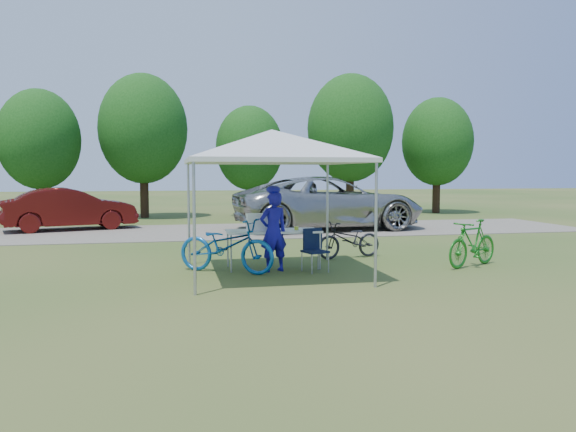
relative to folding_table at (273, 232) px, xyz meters
name	(u,v)px	position (x,y,z in m)	size (l,w,h in m)	color
ground	(272,275)	(-0.15, -0.73, -0.73)	(100.00, 100.00, 0.00)	#2D5119
gravel_strip	(230,231)	(-0.15, 7.27, -0.72)	(24.00, 5.00, 0.02)	gray
canopy	(272,134)	(-0.15, -0.73, 1.92)	(4.53, 4.53, 3.00)	#A5A5AA
treeline	(208,135)	(-0.45, 13.32, 2.80)	(24.89, 4.28, 6.30)	#382314
folding_table	(273,232)	(0.00, 0.00, 0.00)	(1.88, 0.78, 0.77)	white
folding_chair	(314,246)	(0.72, -0.48, -0.24)	(0.53, 0.56, 0.83)	#0E1633
cooler	(258,222)	(-0.31, 0.00, 0.21)	(0.46, 0.32, 0.33)	white
ice_cream_cup	(296,228)	(0.47, -0.05, 0.08)	(0.09, 0.09, 0.07)	#C3D933
cyclist	(273,232)	(-0.06, -0.37, 0.05)	(0.57, 0.37, 1.57)	#171299
bike_blue	(226,246)	(-0.98, -0.33, -0.20)	(0.70, 2.00, 1.05)	#1259A3
bike_green	(473,243)	(4.04, -0.65, -0.25)	(0.45, 1.61, 0.97)	#19731A
bike_dark	(350,240)	(1.92, 0.95, -0.31)	(0.56, 1.60, 0.84)	black
minivan	(329,203)	(3.20, 7.18, 0.18)	(2.95, 6.39, 1.78)	#A9A8A4
sedan	(70,209)	(-5.35, 8.69, -0.01)	(1.48, 4.24, 1.40)	#510F0D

